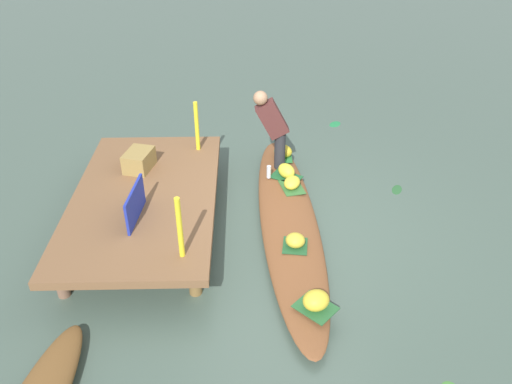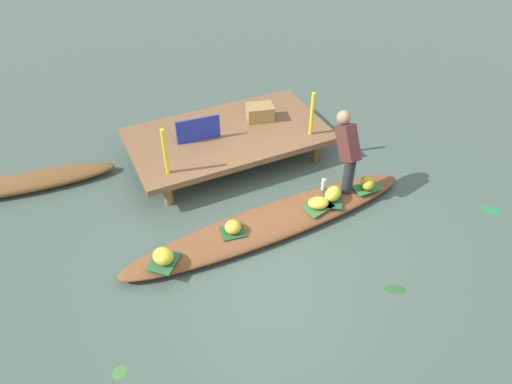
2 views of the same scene
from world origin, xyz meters
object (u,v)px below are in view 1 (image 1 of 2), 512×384
Objects in this scene: banana_bunch_2 at (295,240)px; banana_bunch_0 at (292,183)px; vendor_person at (273,125)px; vendor_boat at (289,222)px; banana_bunch_1 at (283,151)px; banana_bunch_4 at (286,171)px; produce_crate at (139,160)px; banana_bunch_3 at (316,300)px; water_bottle at (269,172)px; market_banner at (135,204)px.

banana_bunch_0 is at bearing -3.05° from banana_bunch_2.
vendor_boat is at bearing -172.81° from vendor_person.
banana_bunch_4 is (-0.61, -0.00, 0.00)m from banana_bunch_1.
produce_crate is (-0.80, 2.03, 0.31)m from banana_bunch_1.
banana_bunch_1 is at bearing 0.28° from banana_bunch_4.
produce_crate is at bearing 104.80° from vendor_person.
vendor_person is (0.57, 0.25, 0.60)m from banana_bunch_0.
banana_bunch_3 is (-2.29, -0.05, 0.02)m from banana_bunch_0.
banana_bunch_3 is at bearing -178.71° from banana_bunch_0.
water_bottle is at bearing 8.05° from banana_bunch_3.
vendor_boat is at bearing 5.17° from banana_bunch_3.
vendor_person is at bearing 6.06° from banana_bunch_3.
banana_bunch_3 is 0.23× the size of vendor_person.
banana_bunch_2 is (-2.18, 0.01, -0.02)m from banana_bunch_1.
banana_bunch_3 is at bearing -173.94° from vendor_person.
produce_crate is at bearing 42.03° from banana_bunch_3.
banana_bunch_4 is at bearing -49.00° from market_banner.
market_banner is at bearing 99.70° from vendor_boat.
banana_bunch_0 is 1.03× the size of banana_bunch_1.
vendor_person is 2.73× the size of produce_crate.
vendor_person is 2.35m from market_banner.
banana_bunch_1 reaches higher than banana_bunch_0.
banana_bunch_0 is at bearing -92.37° from produce_crate.
banana_bunch_4 reaches higher than banana_bunch_2.
banana_bunch_3 is 1.47× the size of water_bottle.
vendor_person is at bearing -40.45° from market_banner.
water_bottle is (-0.01, 0.25, -0.01)m from banana_bunch_4.
produce_crate is at bearing 96.06° from water_bottle.
produce_crate is (2.37, 2.14, 0.31)m from banana_bunch_3.
vendor_boat is 14.91× the size of banana_bunch_0.
vendor_person is (0.29, 0.19, 0.58)m from banana_bunch_4.
vendor_person is at bearing 5.63° from banana_bunch_2.
market_banner is (-0.38, 1.84, 0.58)m from vendor_boat.
banana_bunch_2 reaches higher than vendor_boat.
banana_bunch_0 is 0.29m from banana_bunch_4.
banana_bunch_0 is 0.67× the size of produce_crate.
market_banner is at bearing 83.24° from banana_bunch_2.
water_bottle is 2.14m from market_banner.
vendor_boat is 6.27× the size of market_banner.
banana_bunch_1 is 0.66m from water_bottle.
vendor_person is at bearing 23.81° from banana_bunch_0.
banana_bunch_2 is 1.58m from water_bottle.
vendor_person is at bearing -75.20° from produce_crate.
banana_bunch_3 reaches higher than banana_bunch_1.
vendor_boat is 1.00m from water_bottle.
market_banner is (-1.95, 1.87, 0.38)m from banana_bunch_1.
vendor_boat is at bearing -167.26° from water_bottle.
produce_crate reaches higher than banana_bunch_3.
banana_bunch_2 is at bearing -179.71° from vendor_boat.
vendor_person is (2.86, 0.30, 0.58)m from banana_bunch_3.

